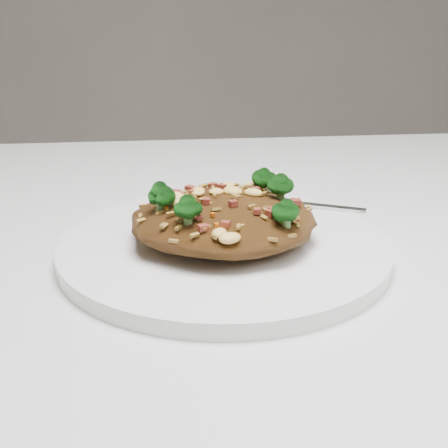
% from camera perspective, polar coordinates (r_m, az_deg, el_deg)
% --- Properties ---
extents(dining_table, '(1.20, 0.80, 0.75)m').
position_cam_1_polar(dining_table, '(0.63, 10.14, -8.82)').
color(dining_table, silver).
rests_on(dining_table, ground).
extents(plate, '(0.28, 0.28, 0.01)m').
position_cam_1_polar(plate, '(0.53, -0.00, -2.21)').
color(plate, white).
rests_on(plate, dining_table).
extents(fried_rice, '(0.15, 0.14, 0.06)m').
position_cam_1_polar(fried_rice, '(0.52, 0.00, 1.11)').
color(fried_rice, brown).
rests_on(fried_rice, plate).
extents(fork, '(0.15, 0.08, 0.00)m').
position_cam_1_polar(fork, '(0.62, 6.14, 1.92)').
color(fork, silver).
rests_on(fork, plate).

